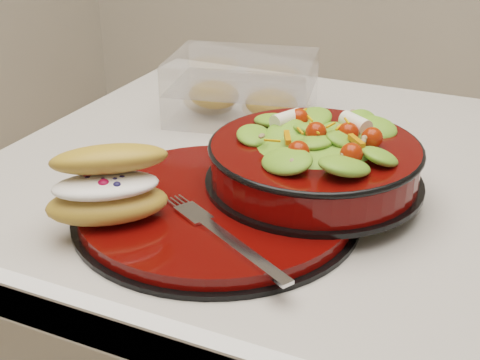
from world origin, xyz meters
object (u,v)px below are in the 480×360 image
at_px(fork, 227,238).
at_px(pastry_box, 242,89).
at_px(croissant, 109,185).
at_px(dinner_plate, 217,208).
at_px(salad_bowl, 315,153).

relative_size(fork, pastry_box, 0.70).
bearing_deg(croissant, dinner_plate, 5.55).
bearing_deg(fork, croissant, 122.72).
distance_m(fork, pastry_box, 0.40).
bearing_deg(pastry_box, fork, -80.00).
bearing_deg(dinner_plate, croissant, -137.75).
bearing_deg(pastry_box, croissant, -99.60).
bearing_deg(salad_bowl, pastry_box, 131.81).
xyz_separation_m(salad_bowl, pastry_box, (-0.19, 0.21, -0.01)).
distance_m(dinner_plate, fork, 0.09).
height_order(fork, pastry_box, pastry_box).
height_order(croissant, pastry_box, croissant).
xyz_separation_m(dinner_plate, fork, (0.05, -0.07, 0.01)).
relative_size(dinner_plate, croissant, 2.21).
xyz_separation_m(croissant, fork, (0.13, 0.01, -0.03)).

